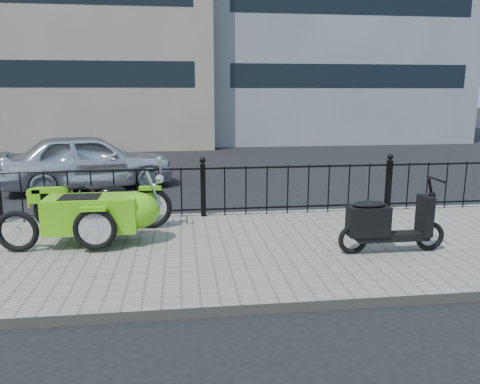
{
  "coord_description": "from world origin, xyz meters",
  "views": [
    {
      "loc": [
        -0.38,
        -6.93,
        2.32
      ],
      "look_at": [
        0.49,
        -0.1,
        0.85
      ],
      "focal_mm": 35.0,
      "sensor_mm": 36.0,
      "label": 1
    }
  ],
  "objects": [
    {
      "name": "ground",
      "position": [
        0.0,
        0.0,
        0.0
      ],
      "size": [
        120.0,
        120.0,
        0.0
      ],
      "primitive_type": "plane",
      "color": "black",
      "rests_on": "ground"
    },
    {
      "name": "sidewalk",
      "position": [
        0.0,
        -0.5,
        0.06
      ],
      "size": [
        30.0,
        3.8,
        0.12
      ],
      "primitive_type": "cube",
      "color": "slate",
      "rests_on": "ground"
    },
    {
      "name": "curb",
      "position": [
        0.0,
        1.44,
        0.06
      ],
      "size": [
        30.0,
        0.1,
        0.12
      ],
      "primitive_type": "cube",
      "color": "gray",
      "rests_on": "ground"
    },
    {
      "name": "iron_fence",
      "position": [
        0.0,
        1.3,
        0.59
      ],
      "size": [
        14.11,
        0.11,
        1.08
      ],
      "color": "black",
      "rests_on": "sidewalk"
    },
    {
      "name": "building_tan",
      "position": [
        -6.0,
        15.99,
        6.0
      ],
      "size": [
        14.0,
        8.01,
        12.0
      ],
      "color": "gray",
      "rests_on": "ground"
    },
    {
      "name": "motorcycle_sidecar",
      "position": [
        -1.51,
        0.02,
        0.59
      ],
      "size": [
        2.28,
        1.48,
        0.98
      ],
      "color": "black",
      "rests_on": "sidewalk"
    },
    {
      "name": "scooter",
      "position": [
        2.41,
        -0.99,
        0.53
      ],
      "size": [
        1.55,
        0.45,
        1.05
      ],
      "color": "black",
      "rests_on": "sidewalk"
    },
    {
      "name": "spare_tire",
      "position": [
        -2.68,
        -0.33,
        0.42
      ],
      "size": [
        0.61,
        0.13,
        0.6
      ],
      "primitive_type": "torus",
      "rotation": [
        1.57,
        0.0,
        -0.07
      ],
      "color": "black",
      "rests_on": "sidewalk"
    },
    {
      "name": "sedan_car",
      "position": [
        -2.6,
        4.71,
        0.68
      ],
      "size": [
        4.3,
        2.67,
        1.37
      ],
      "primitive_type": "imported",
      "rotation": [
        0.0,
        0.0,
        1.85
      ],
      "color": "silver",
      "rests_on": "ground"
    }
  ]
}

